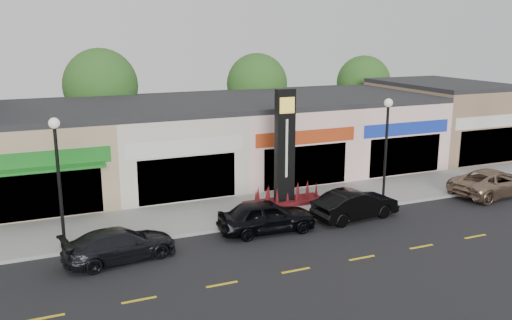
% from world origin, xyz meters
% --- Properties ---
extents(ground, '(120.00, 120.00, 0.00)m').
position_xyz_m(ground, '(0.00, 0.00, 0.00)').
color(ground, black).
rests_on(ground, ground).
extents(sidewalk, '(52.00, 4.30, 0.15)m').
position_xyz_m(sidewalk, '(0.00, 4.35, 0.07)').
color(sidewalk, gray).
rests_on(sidewalk, ground).
extents(curb, '(52.00, 0.20, 0.15)m').
position_xyz_m(curb, '(0.00, 2.10, 0.07)').
color(curb, gray).
rests_on(curb, ground).
extents(shop_beige, '(7.00, 10.85, 4.80)m').
position_xyz_m(shop_beige, '(-8.50, 11.46, 2.40)').
color(shop_beige, tan).
rests_on(shop_beige, ground).
extents(shop_cream, '(7.00, 10.01, 4.80)m').
position_xyz_m(shop_cream, '(-1.50, 11.47, 2.40)').
color(shop_cream, beige).
rests_on(shop_cream, ground).
extents(shop_pink_w, '(7.00, 10.01, 4.80)m').
position_xyz_m(shop_pink_w, '(5.50, 11.47, 2.40)').
color(shop_pink_w, beige).
rests_on(shop_pink_w, ground).
extents(shop_pink_e, '(7.00, 10.01, 4.80)m').
position_xyz_m(shop_pink_e, '(12.50, 11.47, 2.40)').
color(shop_pink_e, beige).
rests_on(shop_pink_e, ground).
extents(shop_tan, '(7.00, 10.01, 5.30)m').
position_xyz_m(shop_tan, '(19.50, 11.48, 2.65)').
color(shop_tan, '#84684D').
rests_on(shop_tan, ground).
extents(tree_rear_west, '(5.20, 5.20, 7.83)m').
position_xyz_m(tree_rear_west, '(-4.00, 19.50, 5.22)').
color(tree_rear_west, '#382619').
rests_on(tree_rear_west, ground).
extents(tree_rear_mid, '(4.80, 4.80, 7.29)m').
position_xyz_m(tree_rear_mid, '(8.00, 19.50, 4.88)').
color(tree_rear_mid, '#382619').
rests_on(tree_rear_mid, ground).
extents(tree_rear_east, '(4.60, 4.60, 6.94)m').
position_xyz_m(tree_rear_east, '(18.00, 19.50, 4.63)').
color(tree_rear_east, '#382619').
rests_on(tree_rear_east, ground).
extents(lamp_west_near, '(0.44, 0.44, 5.47)m').
position_xyz_m(lamp_west_near, '(-8.00, 2.50, 3.48)').
color(lamp_west_near, black).
rests_on(lamp_west_near, sidewalk).
extents(lamp_east_near, '(0.44, 0.44, 5.47)m').
position_xyz_m(lamp_east_near, '(8.00, 2.50, 3.48)').
color(lamp_east_near, black).
rests_on(lamp_east_near, sidewalk).
extents(pylon_sign, '(4.20, 1.30, 6.00)m').
position_xyz_m(pylon_sign, '(3.00, 4.20, 2.27)').
color(pylon_sign, '#4F0D19').
rests_on(pylon_sign, sidewalk).
extents(car_dark_sedan, '(2.53, 4.74, 1.31)m').
position_xyz_m(car_dark_sedan, '(-6.01, 0.65, 0.65)').
color(car_dark_sedan, black).
rests_on(car_dark_sedan, ground).
extents(car_black_sedan, '(2.01, 4.53, 1.52)m').
position_xyz_m(car_black_sedan, '(0.65, 1.18, 0.76)').
color(car_black_sedan, black).
rests_on(car_black_sedan, ground).
extents(car_black_conv, '(2.03, 4.54, 1.45)m').
position_xyz_m(car_black_conv, '(5.37, 1.16, 0.72)').
color(car_black_conv, black).
rests_on(car_black_conv, ground).
extents(car_gold_suv, '(2.99, 5.52, 1.47)m').
position_xyz_m(car_gold_suv, '(14.63, 1.46, 0.73)').
color(car_gold_suv, '#8F735B').
rests_on(car_gold_suv, ground).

